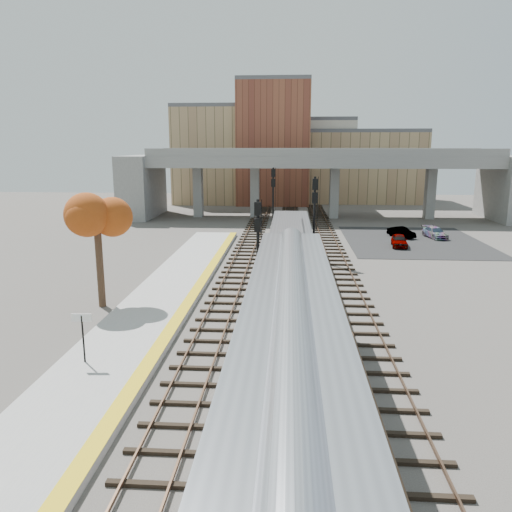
% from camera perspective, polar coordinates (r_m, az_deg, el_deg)
% --- Properties ---
extents(ground, '(160.00, 160.00, 0.00)m').
position_cam_1_polar(ground, '(26.64, 1.72, -9.24)').
color(ground, '#47423D').
rests_on(ground, ground).
extents(platform, '(4.50, 60.00, 0.35)m').
position_cam_1_polar(platform, '(27.78, -13.56, -8.28)').
color(platform, '#9E9E99').
rests_on(platform, ground).
extents(yellow_strip, '(0.70, 60.00, 0.01)m').
position_cam_1_polar(yellow_strip, '(27.22, -9.72, -8.14)').
color(yellow_strip, yellow).
rests_on(yellow_strip, platform).
extents(tracks, '(10.70, 95.00, 0.25)m').
position_cam_1_polar(tracks, '(38.50, 3.82, -2.26)').
color(tracks, black).
rests_on(tracks, ground).
extents(overpass, '(54.00, 12.00, 9.50)m').
position_cam_1_polar(overpass, '(69.97, 7.27, 9.09)').
color(overpass, slate).
rests_on(overpass, ground).
extents(buildings_far, '(43.00, 21.00, 20.60)m').
position_cam_1_polar(buildings_far, '(91.32, 4.19, 11.23)').
color(buildings_far, tan).
rests_on(buildings_far, ground).
extents(parking_lot, '(14.00, 18.00, 0.04)m').
position_cam_1_polar(parking_lot, '(55.22, 17.55, 1.65)').
color(parking_lot, black).
rests_on(parking_lot, ground).
extents(locomotive, '(3.02, 19.05, 4.10)m').
position_cam_1_polar(locomotive, '(37.44, 3.97, 0.78)').
color(locomotive, '#A8AAB2').
rests_on(locomotive, ground).
extents(coach, '(3.03, 25.00, 5.00)m').
position_cam_1_polar(coach, '(15.74, 4.00, -14.24)').
color(coach, '#A8AAB2').
rests_on(coach, ground).
extents(signal_mast_near, '(0.60, 0.64, 6.59)m').
position_cam_1_polar(signal_mast_near, '(31.76, 0.20, 0.36)').
color(signal_mast_near, '#9E9E99').
rests_on(signal_mast_near, ground).
extents(signal_mast_mid, '(0.60, 0.64, 7.31)m').
position_cam_1_polar(signal_mast_mid, '(43.13, 6.66, 4.17)').
color(signal_mast_mid, '#9E9E99').
rests_on(signal_mast_mid, ground).
extents(signal_mast_far, '(0.60, 0.64, 7.34)m').
position_cam_1_polar(signal_mast_far, '(59.82, 1.96, 6.58)').
color(signal_mast_far, '#9E9E99').
rests_on(signal_mast_far, ground).
extents(station_sign, '(0.90, 0.11, 2.27)m').
position_cam_1_polar(station_sign, '(23.62, -19.23, -7.74)').
color(station_sign, black).
rests_on(station_sign, platform).
extents(tree, '(3.60, 3.60, 7.83)m').
position_cam_1_polar(tree, '(31.69, -17.79, 4.54)').
color(tree, '#382619').
rests_on(tree, ground).
extents(car_a, '(1.91, 3.78, 1.24)m').
position_cam_1_polar(car_a, '(51.49, 16.06, 1.71)').
color(car_a, '#99999E').
rests_on(car_a, parking_lot).
extents(car_b, '(2.79, 3.56, 1.13)m').
position_cam_1_polar(car_b, '(56.79, 16.28, 2.62)').
color(car_b, '#99999E').
rests_on(car_b, parking_lot).
extents(car_c, '(2.35, 4.21, 1.15)m').
position_cam_1_polar(car_c, '(57.64, 19.78, 2.53)').
color(car_c, '#99999E').
rests_on(car_c, parking_lot).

